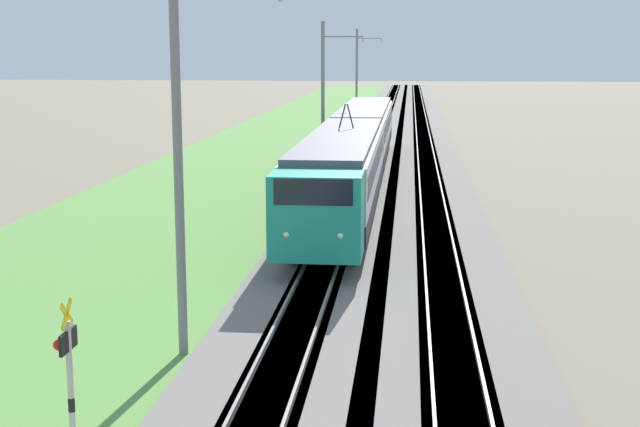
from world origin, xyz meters
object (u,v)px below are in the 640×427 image
(catenary_mast_near, at_px, (180,154))
(catenary_mast_mid, at_px, (324,94))
(passenger_train, at_px, (355,147))
(catenary_mast_far, at_px, (357,75))
(crossing_signal_aux, at_px, (69,369))

(catenary_mast_near, relative_size, catenary_mast_mid, 1.07)
(passenger_train, bearing_deg, catenary_mast_far, -176.70)
(passenger_train, distance_m, catenary_mast_mid, 8.97)
(passenger_train, bearing_deg, catenary_mast_mid, -163.60)
(crossing_signal_aux, bearing_deg, catenary_mast_near, -95.11)
(catenary_mast_far, bearing_deg, catenary_mast_mid, -180.00)
(passenger_train, relative_size, catenary_mast_mid, 4.47)
(catenary_mast_mid, bearing_deg, crossing_signal_aux, 179.25)
(catenary_mast_mid, bearing_deg, catenary_mast_near, 179.99)
(crossing_signal_aux, xyz_separation_m, catenary_mast_mid, (40.05, -0.53, 2.73))
(catenary_mast_near, height_order, catenary_mast_far, catenary_mast_near)
(crossing_signal_aux, distance_m, catenary_mast_mid, 40.15)
(crossing_signal_aux, relative_size, catenary_mast_mid, 0.35)
(catenary_mast_near, xyz_separation_m, catenary_mast_mid, (34.21, -0.00, -0.31))
(crossing_signal_aux, bearing_deg, catenary_mast_mid, -90.75)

